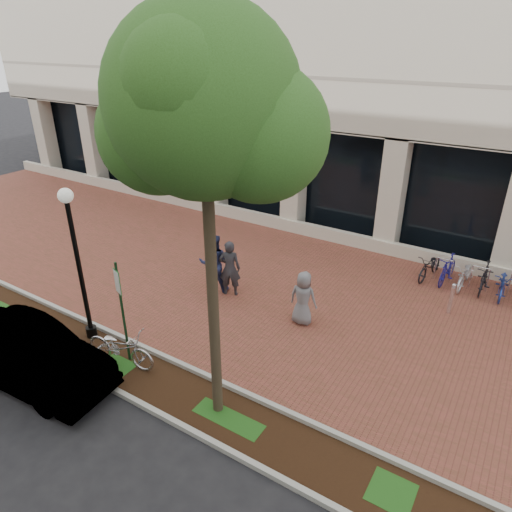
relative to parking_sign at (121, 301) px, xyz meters
The scene contains 15 objects.
ground 5.46m from the parking_sign, 74.81° to the left, with size 120.00×120.00×0.00m, color black.
brick_plaza 5.46m from the parking_sign, 74.81° to the left, with size 40.00×9.00×0.01m, color brown.
planting_strip 2.20m from the parking_sign, 10.42° to the right, with size 40.00×1.50×0.01m, color black.
curb_plaza_side 2.20m from the parking_sign, 20.24° to the left, with size 40.00×0.12×0.12m, color #A7A79E.
curb_street_side 2.37m from the parking_sign, 36.37° to the right, with size 40.00×0.12×0.12m, color #A7A79E.
parking_sign is the anchor object (origin of this frame).
lamppost 1.73m from the parking_sign, behind, with size 0.36×0.36×4.17m.
street_tree 5.37m from the parking_sign, ahead, with size 3.78×3.15×8.01m.
locked_bicycle 1.24m from the parking_sign, 100.15° to the right, with size 0.67×1.91×1.00m, color #BBBABF.
pedestrian_left 4.10m from the parking_sign, 85.79° to the left, with size 0.66×0.44×1.82m, color #29282D.
pedestrian_mid 4.05m from the parking_sign, 94.26° to the left, with size 0.92×0.72×1.90m, color #1E254C.
pedestrian_right 4.88m from the parking_sign, 52.46° to the left, with size 0.78×0.51×1.59m, color slate.
bollard 9.18m from the parking_sign, 45.75° to the left, with size 0.12×0.12×0.99m.
bike_rack_cluster 10.82m from the parking_sign, 51.63° to the left, with size 3.46×1.70×0.95m.
sedan_near_curb 2.42m from the parking_sign, 129.11° to the right, with size 1.51×4.32×1.42m, color #BBBABF.
Camera 1 is at (6.22, -11.06, 7.39)m, focal length 32.00 mm.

